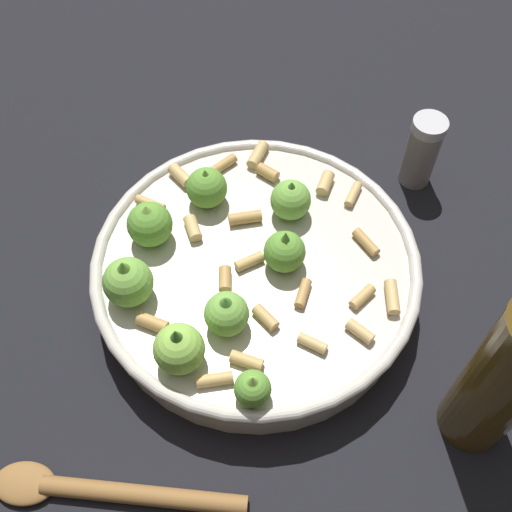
# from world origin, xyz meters

# --- Properties ---
(ground_plane) EXTENTS (2.40, 2.40, 0.00)m
(ground_plane) POSITION_xyz_m (0.00, 0.00, 0.00)
(ground_plane) COLOR black
(cooking_pan) EXTENTS (0.31, 0.31, 0.10)m
(cooking_pan) POSITION_xyz_m (0.00, -0.00, 0.03)
(cooking_pan) COLOR beige
(cooking_pan) RESTS_ON ground
(pepper_shaker) EXTENTS (0.04, 0.04, 0.09)m
(pepper_shaker) POSITION_xyz_m (-0.22, -0.06, 0.04)
(pepper_shaker) COLOR gray
(pepper_shaker) RESTS_ON ground
(olive_oil_bottle) EXTENTS (0.06, 0.06, 0.23)m
(olive_oil_bottle) POSITION_xyz_m (-0.11, 0.20, 0.10)
(olive_oil_bottle) COLOR #4C3814
(olive_oil_bottle) RESTS_ON ground
(wooden_spoon) EXTENTS (0.20, 0.13, 0.02)m
(wooden_spoon) POSITION_xyz_m (0.20, 0.13, 0.01)
(wooden_spoon) COLOR olive
(wooden_spoon) RESTS_ON ground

